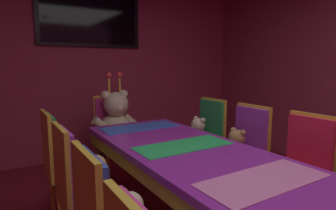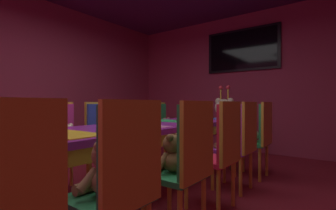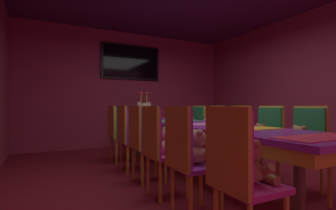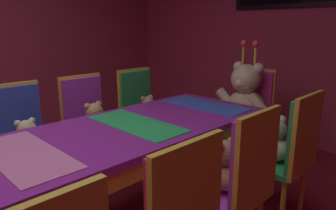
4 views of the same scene
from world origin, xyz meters
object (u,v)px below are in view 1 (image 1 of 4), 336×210
teddy_left_5 (75,156)px  chair_left_5 (58,156)px  teddy_right_5 (197,134)px  king_teddy_bear (117,119)px  chair_right_3 (305,163)px  teddy_right_4 (236,148)px  banquet_table (263,195)px  wall_tv (91,16)px  teddy_left_4 (97,179)px  chair_right_4 (247,145)px  throne_chair (112,126)px  chair_left_4 (75,183)px  chair_right_5 (208,132)px

teddy_left_5 → chair_left_5: bearing=180.0°
chair_left_5 → teddy_left_5: size_ratio=3.42×
teddy_right_5 → king_teddy_bear: size_ratio=0.42×
chair_right_3 → teddy_right_4: chair_right_3 is taller
banquet_table → chair_left_5: 1.69m
chair_left_5 → teddy_right_5: bearing=0.3°
chair_right_3 → wall_tv: bearing=-73.5°
banquet_table → teddy_left_4: size_ratio=11.11×
teddy_left_4 → teddy_right_4: 1.34m
king_teddy_bear → chair_right_4: bearing=31.5°
chair_left_5 → throne_chair: same height
banquet_table → chair_right_3: (0.84, 0.29, -0.06)m
teddy_left_5 → chair_right_4: size_ratio=0.29×
chair_right_3 → king_teddy_bear: king_teddy_bear is taller
chair_left_4 → chair_left_5: bearing=89.5°
chair_left_4 → king_teddy_bear: king_teddy_bear is taller
banquet_table → wall_tv: 3.40m
teddy_right_4 → king_teddy_bear: 1.49m
teddy_left_5 → chair_right_3: bearing=-38.3°
king_teddy_bear → teddy_left_5: bearing=-42.8°
chair_left_4 → teddy_left_5: bearing=76.6°
chair_right_3 → king_teddy_bear: 2.09m
chair_left_4 → chair_right_3: size_ratio=1.00×
throne_chair → chair_left_4: bearing=-28.4°
teddy_right_5 → chair_left_5: bearing=0.3°
king_teddy_bear → teddy_left_4: bearing=-26.6°
throne_chair → king_teddy_bear: bearing=-0.0°
chair_left_4 → chair_right_3: same height
chair_right_3 → teddy_left_5: bearing=-38.3°
banquet_table → teddy_left_5: 1.62m
teddy_left_4 → teddy_right_5: teddy_right_5 is taller
king_teddy_bear → banquet_table: bearing=-0.0°
chair_left_5 → chair_right_5: same height
chair_right_3 → teddy_right_5: 1.21m
teddy_left_4 → chair_right_3: (1.51, -0.57, 0.01)m
chair_right_3 → teddy_right_4: bearing=-73.8°
chair_left_4 → throne_chair: 1.72m
chair_right_5 → chair_left_5: bearing=0.3°
banquet_table → teddy_right_4: teddy_right_4 is taller
teddy_right_4 → teddy_right_5: size_ratio=0.97×
chair_left_4 → teddy_right_5: (1.50, 0.63, 0.00)m
teddy_left_4 → chair_right_3: bearing=-20.6°
king_teddy_bear → wall_tv: wall_tv is taller
chair_right_4 → teddy_right_4: (-0.15, 0.00, -0.00)m
chair_right_3 → teddy_left_4: bearing=-20.6°
chair_right_4 → teddy_right_5: bearing=-78.1°
banquet_table → teddy_right_5: bearing=65.3°
chair_right_3 → chair_right_4: (-0.02, 0.59, 0.00)m
teddy_left_5 → wall_tv: size_ratio=0.20×
teddy_right_4 → teddy_right_5: 0.61m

